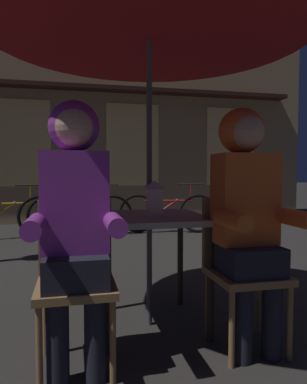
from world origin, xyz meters
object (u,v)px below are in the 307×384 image
at_px(chair_left, 76,272).
at_px(bicycle_fourth, 168,212).
at_px(bicycle_third, 81,214).
at_px(lantern, 154,198).
at_px(chair_right, 241,262).
at_px(person_left_hooded, 75,207).
at_px(patio_umbrella, 149,11).
at_px(bicycle_second, 4,217).
at_px(person_right_hooded, 247,203).
at_px(cafe_table, 149,230).

relative_size(chair_left, bicycle_fourth, 0.53).
height_order(bicycle_third, bicycle_fourth, same).
distance_m(lantern, bicycle_third, 3.65).
relative_size(lantern, chair_right, 0.27).
relative_size(lantern, bicycle_third, 0.14).
bearing_deg(person_left_hooded, bicycle_third, 88.63).
relative_size(patio_umbrella, bicycle_third, 1.37).
bearing_deg(chair_right, lantern, 147.51).
bearing_deg(bicycle_second, person_right_hooded, -62.68).
bearing_deg(chair_left, cafe_table, 37.55).
xyz_separation_m(cafe_table, chair_left, (-0.48, -0.37, -0.15)).
distance_m(person_right_hooded, bicycle_fourth, 4.00).
xyz_separation_m(bicycle_third, bicycle_fourth, (1.45, -0.02, 0.00)).
height_order(chair_left, person_left_hooded, person_left_hooded).
distance_m(chair_left, bicycle_second, 4.00).
distance_m(cafe_table, patio_umbrella, 1.42).
relative_size(chair_right, person_left_hooded, 0.62).
xyz_separation_m(chair_right, person_left_hooded, (-0.96, -0.06, 0.36)).
relative_size(cafe_table, person_right_hooded, 0.53).
relative_size(chair_left, chair_right, 1.00).
relative_size(chair_left, person_right_hooded, 0.62).
relative_size(chair_right, person_right_hooded, 0.62).
bearing_deg(chair_right, bicycle_second, 117.67).
height_order(chair_right, person_left_hooded, person_left_hooded).
bearing_deg(bicycle_fourth, cafe_table, -106.94).
relative_size(cafe_table, patio_umbrella, 0.32).
xyz_separation_m(chair_left, bicycle_second, (-1.06, 3.85, -0.14)).
xyz_separation_m(lantern, person_right_hooded, (0.46, -0.35, -0.01)).
xyz_separation_m(patio_umbrella, person_right_hooded, (0.48, -0.43, -1.21)).
bearing_deg(bicycle_second, chair_left, -74.62).
bearing_deg(patio_umbrella, bicycle_third, 96.26).
relative_size(cafe_table, bicycle_second, 0.44).
bearing_deg(lantern, cafe_table, 103.21).
bearing_deg(person_right_hooded, bicycle_third, 102.39).
xyz_separation_m(cafe_table, bicycle_second, (-1.54, 3.48, -0.29)).
xyz_separation_m(lantern, bicycle_fourth, (1.05, 3.57, -0.51)).
bearing_deg(chair_left, lantern, 30.63).
distance_m(bicycle_third, bicycle_fourth, 1.45).
relative_size(chair_right, bicycle_fourth, 0.53).
distance_m(patio_umbrella, person_left_hooded, 1.37).
xyz_separation_m(lantern, chair_right, (0.46, -0.29, -0.37)).
xyz_separation_m(patio_umbrella, bicycle_fourth, (1.06, 3.50, -1.71)).
distance_m(patio_umbrella, chair_right, 1.68).
xyz_separation_m(person_right_hooded, bicycle_fourth, (0.58, 3.92, -0.50)).
distance_m(person_left_hooded, bicycle_third, 3.97).
height_order(lantern, person_right_hooded, person_right_hooded).
height_order(patio_umbrella, chair_right, patio_umbrella).
bearing_deg(cafe_table, bicycle_second, 113.85).
height_order(lantern, bicycle_second, lantern).
bearing_deg(bicycle_second, bicycle_fourth, 0.30).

